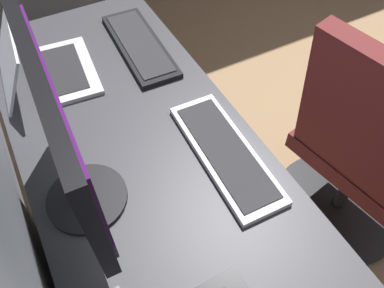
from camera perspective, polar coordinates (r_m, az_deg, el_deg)
The scene contains 7 objects.
desk at distance 1.02m, azimuth -2.52°, elevation -11.41°, with size 1.93×0.62×0.73m.
drawer_pedestal at distance 1.31m, azimuth -3.80°, elevation -16.93°, with size 0.40×0.51×0.69m.
monitor_primary at distance 0.81m, azimuth -18.60°, elevation 0.98°, with size 0.52×0.20×0.42m.
laptop_left at distance 1.31m, azimuth -21.46°, elevation 10.65°, with size 0.32×0.31×0.19m.
keyboard_main at distance 1.04m, azimuth 5.00°, elevation -1.28°, with size 0.42×0.15×0.02m.
keyboard_spare at distance 1.38m, azimuth -7.80°, elevation 14.41°, with size 0.43×0.16×0.02m.
office_chair at distance 1.50m, azimuth 23.44°, elevation -2.00°, with size 0.56×0.59×0.97m.
Camera 1 is at (-0.23, 1.98, 1.56)m, focal length 35.83 mm.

